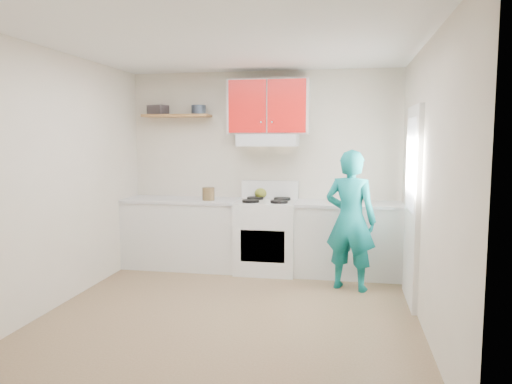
% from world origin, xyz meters
% --- Properties ---
extents(floor, '(3.80, 3.80, 0.00)m').
position_xyz_m(floor, '(0.00, 0.00, 0.00)').
color(floor, brown).
rests_on(floor, ground).
extents(ceiling, '(3.60, 3.80, 0.04)m').
position_xyz_m(ceiling, '(0.00, 0.00, 2.60)').
color(ceiling, white).
rests_on(ceiling, floor).
extents(back_wall, '(3.60, 0.04, 2.60)m').
position_xyz_m(back_wall, '(0.00, 1.90, 1.30)').
color(back_wall, beige).
rests_on(back_wall, floor).
extents(front_wall, '(3.60, 0.04, 2.60)m').
position_xyz_m(front_wall, '(0.00, -1.90, 1.30)').
color(front_wall, beige).
rests_on(front_wall, floor).
extents(left_wall, '(0.04, 3.80, 2.60)m').
position_xyz_m(left_wall, '(-1.80, 0.00, 1.30)').
color(left_wall, beige).
rests_on(left_wall, floor).
extents(right_wall, '(0.04, 3.80, 2.60)m').
position_xyz_m(right_wall, '(1.80, 0.00, 1.30)').
color(right_wall, beige).
rests_on(right_wall, floor).
extents(door, '(0.05, 0.85, 2.05)m').
position_xyz_m(door, '(1.78, 0.70, 1.02)').
color(door, white).
rests_on(door, floor).
extents(door_glass, '(0.01, 0.55, 0.95)m').
position_xyz_m(door_glass, '(1.75, 0.70, 1.45)').
color(door_glass, white).
rests_on(door_glass, door).
extents(counter_left, '(1.52, 0.60, 0.90)m').
position_xyz_m(counter_left, '(-1.04, 1.60, 0.45)').
color(counter_left, silver).
rests_on(counter_left, floor).
extents(counter_right, '(1.32, 0.60, 0.90)m').
position_xyz_m(counter_right, '(1.14, 1.60, 0.45)').
color(counter_right, silver).
rests_on(counter_right, floor).
extents(stove, '(0.76, 0.65, 0.92)m').
position_xyz_m(stove, '(0.10, 1.57, 0.46)').
color(stove, white).
rests_on(stove, floor).
extents(range_hood, '(0.76, 0.44, 0.15)m').
position_xyz_m(range_hood, '(0.10, 1.68, 1.70)').
color(range_hood, silver).
rests_on(range_hood, back_wall).
extents(upper_cabinets, '(1.02, 0.33, 0.70)m').
position_xyz_m(upper_cabinets, '(0.10, 1.73, 2.12)').
color(upper_cabinets, red).
rests_on(upper_cabinets, back_wall).
extents(shelf, '(0.90, 0.30, 0.04)m').
position_xyz_m(shelf, '(-1.15, 1.75, 2.02)').
color(shelf, brown).
rests_on(shelf, back_wall).
extents(books, '(0.29, 0.25, 0.13)m').
position_xyz_m(books, '(-1.43, 1.78, 2.10)').
color(books, '#393235').
rests_on(books, shelf).
extents(tin, '(0.22, 0.22, 0.12)m').
position_xyz_m(tin, '(-0.84, 1.74, 2.10)').
color(tin, '#333D4C').
rests_on(tin, shelf).
extents(kettle, '(0.17, 0.17, 0.14)m').
position_xyz_m(kettle, '(-0.02, 1.83, 0.99)').
color(kettle, olive).
rests_on(kettle, stove).
extents(crock, '(0.19, 0.19, 0.19)m').
position_xyz_m(crock, '(-0.65, 1.50, 0.99)').
color(crock, '#513E23').
rests_on(crock, counter_left).
extents(cutting_board, '(0.29, 0.22, 0.02)m').
position_xyz_m(cutting_board, '(0.93, 1.50, 0.91)').
color(cutting_board, olive).
rests_on(cutting_board, counter_right).
extents(silicone_mat, '(0.32, 0.28, 0.01)m').
position_xyz_m(silicone_mat, '(1.60, 1.58, 0.90)').
color(silicone_mat, red).
rests_on(silicone_mat, counter_right).
extents(person, '(0.67, 0.53, 1.60)m').
position_xyz_m(person, '(1.15, 1.02, 0.80)').
color(person, '#0D7979').
rests_on(person, floor).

